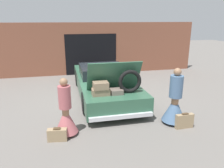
{
  "coord_description": "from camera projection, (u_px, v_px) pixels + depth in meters",
  "views": [
    {
      "loc": [
        -1.55,
        -8.23,
        3.0
      ],
      "look_at": [
        0.0,
        -1.46,
        0.9
      ],
      "focal_mm": 35.0,
      "sensor_mm": 36.0,
      "label": 1
    }
  ],
  "objects": [
    {
      "name": "garage_wall_back",
      "position": [
        91.0,
        49.0,
        11.96
      ],
      "size": [
        12.0,
        0.14,
        2.8
      ],
      "color": "brown",
      "rests_on": "ground_plane"
    },
    {
      "name": "person_left",
      "position": [
        66.0,
        115.0,
        5.73
      ],
      "size": [
        0.62,
        0.62,
        1.57
      ],
      "rotation": [
        0.0,
        0.0,
        -1.35
      ],
      "color": "#997051",
      "rests_on": "ground_plane"
    },
    {
      "name": "suitcase_beside_left_person",
      "position": [
        57.0,
        135.0,
        5.54
      ],
      "size": [
        0.5,
        0.24,
        0.35
      ],
      "color": "#9E8460",
      "rests_on": "ground_plane"
    },
    {
      "name": "suitcase_beside_right_person",
      "position": [
        184.0,
        121.0,
        6.17
      ],
      "size": [
        0.53,
        0.15,
        0.45
      ],
      "color": "#9E8460",
      "rests_on": "ground_plane"
    },
    {
      "name": "person_right",
      "position": [
        175.0,
        104.0,
        6.37
      ],
      "size": [
        0.71,
        0.71,
        1.67
      ],
      "rotation": [
        0.0,
        0.0,
        1.72
      ],
      "color": "#997051",
      "rests_on": "ground_plane"
    },
    {
      "name": "car",
      "position": [
        104.0,
        82.0,
        8.7
      ],
      "size": [
        2.04,
        5.39,
        1.74
      ],
      "color": "#336047",
      "rests_on": "ground_plane"
    },
    {
      "name": "ground_plane",
      "position": [
        104.0,
        95.0,
        8.87
      ],
      "size": [
        40.0,
        40.0,
        0.0
      ],
      "primitive_type": "plane",
      "color": "slate"
    }
  ]
}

